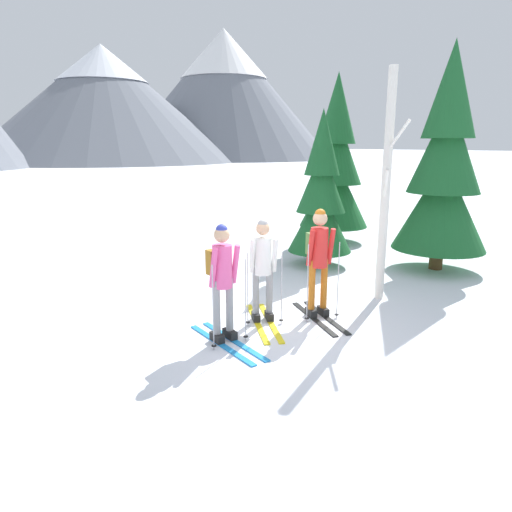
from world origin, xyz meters
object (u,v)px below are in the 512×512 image
at_px(skier_in_pink, 222,277).
at_px(skier_in_white, 263,265).
at_px(skier_in_red, 319,256).
at_px(pine_tree_near, 321,196).
at_px(pine_tree_far, 444,169).
at_px(pine_tree_mid, 335,167).
at_px(birch_tree_tall, 386,187).

bearing_deg(skier_in_pink, skier_in_white, 20.64).
bearing_deg(skier_in_red, pine_tree_near, 49.02).
relative_size(skier_in_pink, pine_tree_far, 0.35).
distance_m(pine_tree_mid, birch_tree_tall, 5.23).
bearing_deg(skier_in_pink, pine_tree_mid, 36.08).
bearing_deg(birch_tree_tall, pine_tree_far, 15.66).
bearing_deg(pine_tree_far, skier_in_red, -168.92).
height_order(skier_in_white, pine_tree_mid, pine_tree_mid).
xyz_separation_m(skier_in_red, birch_tree_tall, (1.57, 0.08, 1.03)).
distance_m(skier_in_white, pine_tree_far, 5.32).
height_order(pine_tree_near, pine_tree_far, pine_tree_far).
relative_size(skier_in_red, pine_tree_mid, 0.38).
bearing_deg(pine_tree_near, pine_tree_mid, 41.58).
xyz_separation_m(pine_tree_mid, birch_tree_tall, (-2.81, -4.40, -0.11)).
distance_m(skier_in_white, skier_in_red, 0.94).
xyz_separation_m(skier_in_pink, birch_tree_tall, (3.37, 0.11, 1.08)).
bearing_deg(birch_tree_tall, skier_in_white, 174.39).
bearing_deg(skier_in_pink, pine_tree_near, 32.77).
bearing_deg(skier_in_white, birch_tree_tall, -5.61).
relative_size(skier_in_white, birch_tree_tall, 0.41).
height_order(skier_in_pink, skier_in_white, skier_in_pink).
bearing_deg(pine_tree_far, skier_in_white, -174.32).
bearing_deg(skier_in_white, pine_tree_near, 35.85).
height_order(skier_in_pink, skier_in_red, skier_in_red).
bearing_deg(pine_tree_far, pine_tree_mid, 87.86).
distance_m(skier_in_pink, pine_tree_near, 4.84).
bearing_deg(skier_in_white, skier_in_red, -20.22).
height_order(skier_in_red, pine_tree_near, pine_tree_near).
height_order(skier_in_white, skier_in_red, skier_in_red).
relative_size(skier_in_white, pine_tree_far, 0.34).
distance_m(skier_in_pink, pine_tree_mid, 7.75).
height_order(pine_tree_near, pine_tree_mid, pine_tree_mid).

